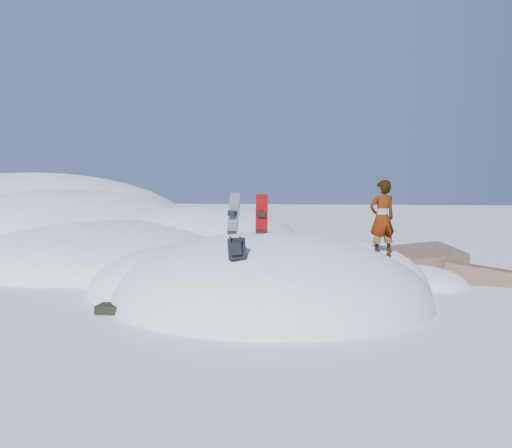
# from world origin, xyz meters

# --- Properties ---
(ground) EXTENTS (120.00, 120.00, 0.00)m
(ground) POSITION_xyz_m (0.00, 0.00, 0.00)
(ground) COLOR white
(ground) RESTS_ON ground
(snow_mound) EXTENTS (8.00, 6.00, 3.00)m
(snow_mound) POSITION_xyz_m (-0.17, 0.24, 0.00)
(snow_mound) COLOR white
(snow_mound) RESTS_ON ground
(snow_ridge) EXTENTS (21.50, 18.50, 6.40)m
(snow_ridge) POSITION_xyz_m (-10.43, 9.85, 0.00)
(snow_ridge) COLOR white
(snow_ridge) RESTS_ON ground
(rock_outcrop) EXTENTS (4.68, 4.41, 1.68)m
(rock_outcrop) POSITION_xyz_m (3.72, 3.01, 0.01)
(rock_outcrop) COLOR brown
(rock_outcrop) RESTS_ON ground
(snowboard_red) EXTENTS (0.29, 0.23, 1.41)m
(snowboard_red) POSITION_xyz_m (-0.17, -0.08, 1.66)
(snowboard_red) COLOR red
(snowboard_red) RESTS_ON snow_mound
(snowboard_dark) EXTENTS (0.37, 0.35, 1.53)m
(snowboard_dark) POSITION_xyz_m (-0.87, 0.20, 1.62)
(snowboard_dark) COLOR black
(snowboard_dark) RESTS_ON snow_mound
(backpack) EXTENTS (0.39, 0.43, 0.48)m
(backpack) POSITION_xyz_m (-0.40, -1.81, 1.36)
(backpack) COLOR black
(backpack) RESTS_ON snow_mound
(gear_pile) EXTENTS (0.76, 0.57, 0.21)m
(gear_pile) POSITION_xyz_m (-2.91, -1.50, 0.10)
(gear_pile) COLOR black
(gear_pile) RESTS_ON ground
(person) EXTENTS (0.70, 0.61, 1.63)m
(person) POSITION_xyz_m (2.39, 0.10, 1.83)
(person) COLOR slate
(person) RESTS_ON snow_mound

